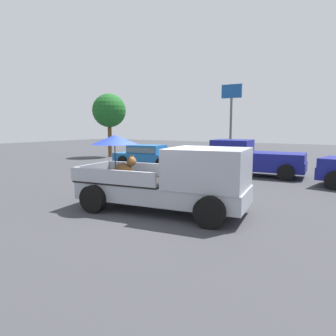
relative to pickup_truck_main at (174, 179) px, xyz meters
name	(u,v)px	position (x,y,z in m)	size (l,w,h in m)	color
ground_plane	(162,210)	(-0.40, -0.04, -0.98)	(80.00, 80.00, 0.00)	#38383D
pickup_truck_main	(174,179)	(0.00, 0.00, 0.00)	(5.25, 2.77, 2.23)	black
pickup_truck_red	(251,158)	(-0.12, 8.04, -0.11)	(4.91, 2.42, 1.80)	black
parked_sedan_near	(148,154)	(-6.82, 8.39, -0.24)	(4.45, 2.30, 1.33)	black
motel_sign	(231,108)	(-2.95, 12.75, 2.73)	(1.40, 0.16, 5.29)	#59595B
tree_by_lot	(109,111)	(-12.91, 11.66, 2.77)	(2.71, 2.71, 5.14)	brown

